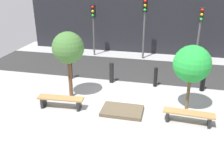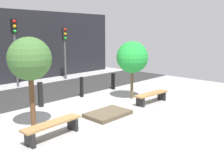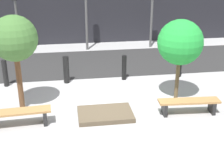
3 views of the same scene
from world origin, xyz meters
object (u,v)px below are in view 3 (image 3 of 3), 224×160
(bollard_center, at_px, (124,68))
(traffic_light_west, at_px, (15,5))
(tree_behind_left_bench, at_px, (14,39))
(bollard_right, at_px, (179,66))
(planter_bed, at_px, (105,114))
(bollard_left, at_px, (66,70))
(bench_right, at_px, (189,104))
(bench_left, at_px, (17,115))
(traffic_light_mid_east, at_px, (152,2))
(bollard_far_left, at_px, (5,73))
(tree_behind_right_bench, at_px, (180,43))

(bollard_center, height_order, traffic_light_west, traffic_light_west)
(tree_behind_left_bench, relative_size, bollard_right, 3.30)
(planter_bed, bearing_deg, bollard_left, 111.13)
(bench_right, xyz_separation_m, bollard_left, (-3.55, 3.00, 0.18))
(bollard_left, distance_m, bollard_center, 2.16)
(bench_left, distance_m, bollard_center, 4.65)
(bench_left, distance_m, bollard_right, 6.46)
(bench_left, relative_size, planter_bed, 1.18)
(bollard_center, xyz_separation_m, traffic_light_mid_east, (2.17, 4.22, 1.81))
(bench_right, bearing_deg, bollard_left, 143.61)
(planter_bed, relative_size, traffic_light_mid_east, 0.49)
(bollard_right, bearing_deg, traffic_light_mid_east, 89.90)
(tree_behind_left_bench, height_order, bollard_left, tree_behind_left_bench)
(bench_right, relative_size, bollard_far_left, 1.87)
(bench_left, distance_m, bollard_left, 3.31)
(bench_right, bearing_deg, traffic_light_west, 132.15)
(bench_right, height_order, traffic_light_west, traffic_light_west)
(bollard_left, bearing_deg, tree_behind_right_bench, -28.16)
(bench_left, bearing_deg, bollard_right, 23.92)
(planter_bed, distance_m, bollard_center, 3.03)
(tree_behind_right_bench, xyz_separation_m, bollard_right, (0.77, 1.90, -1.46))
(bench_left, xyz_separation_m, tree_behind_left_bench, (0.00, 1.10, 1.85))
(bench_left, xyz_separation_m, bollard_left, (1.39, 3.00, 0.16))
(planter_bed, bearing_deg, traffic_light_west, 114.85)
(bench_left, distance_m, bench_right, 4.95)
(traffic_light_mid_east, bearing_deg, bollard_left, -135.73)
(planter_bed, xyz_separation_m, bollard_center, (1.08, 2.80, 0.40))
(tree_behind_right_bench, height_order, bollard_right, tree_behind_right_bench)
(bench_right, distance_m, traffic_light_west, 9.42)
(planter_bed, bearing_deg, bollard_center, 68.87)
(bollard_center, distance_m, traffic_light_mid_east, 5.08)
(bollard_left, height_order, traffic_light_mid_east, traffic_light_mid_east)
(bench_right, bearing_deg, tree_behind_right_bench, 93.75)
(planter_bed, relative_size, traffic_light_west, 0.49)
(bollard_center, distance_m, bollard_right, 2.16)
(bollard_far_left, bearing_deg, traffic_light_mid_east, 33.04)
(tree_behind_right_bench, bearing_deg, bollard_right, 67.94)
(planter_bed, height_order, bollard_far_left, bollard_far_left)
(traffic_light_mid_east, bearing_deg, bench_right, -96.15)
(traffic_light_west, bearing_deg, bench_left, -83.85)
(bollard_far_left, xyz_separation_m, traffic_light_mid_east, (6.50, 4.22, 1.79))
(bench_left, xyz_separation_m, bollard_center, (3.55, 3.00, 0.13))
(traffic_light_west, bearing_deg, planter_bed, -65.15)
(tree_behind_left_bench, relative_size, tree_behind_right_bench, 1.10)
(bench_left, distance_m, tree_behind_left_bench, 2.15)
(traffic_light_mid_east, bearing_deg, bench_left, -128.40)
(bench_left, height_order, bollard_center, bollard_center)
(bollard_center, height_order, traffic_light_mid_east, traffic_light_mid_east)
(planter_bed, xyz_separation_m, tree_behind_left_bench, (-2.47, 0.90, 2.12))
(tree_behind_left_bench, distance_m, tree_behind_right_bench, 4.96)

